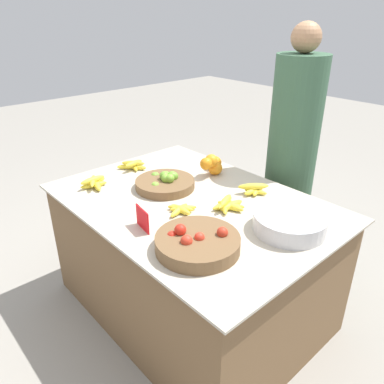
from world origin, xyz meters
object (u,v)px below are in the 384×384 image
lime_bowl (165,183)px  metal_bowl (290,222)px  tomato_basket (198,243)px  price_sign (142,219)px  vendor_person (290,167)px

lime_bowl → metal_bowl: lime_bowl is taller
tomato_basket → metal_bowl: (0.16, 0.40, 0.01)m
metal_bowl → lime_bowl: bearing=-169.6°
tomato_basket → price_sign: (-0.28, -0.07, 0.02)m
lime_bowl → tomato_basket: tomato_basket is taller
tomato_basket → metal_bowl: size_ratio=1.09×
lime_bowl → price_sign: 0.44m
lime_bowl → price_sign: size_ratio=2.77×
lime_bowl → price_sign: (0.27, -0.34, 0.02)m
price_sign → vendor_person: size_ratio=0.08×
lime_bowl → metal_bowl: size_ratio=1.01×
vendor_person → lime_bowl: bearing=-112.2°
metal_bowl → price_sign: size_ratio=2.75×
lime_bowl → vendor_person: size_ratio=0.21×
price_sign → vendor_person: (0.03, 1.08, -0.04)m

